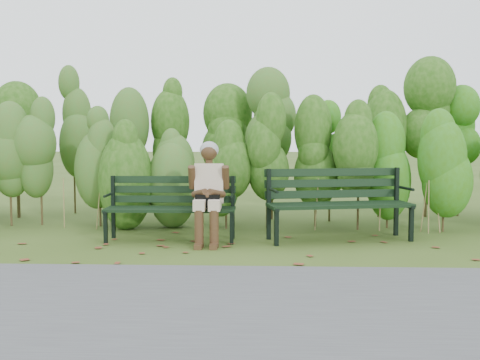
{
  "coord_description": "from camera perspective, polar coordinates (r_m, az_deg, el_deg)",
  "views": [
    {
      "loc": [
        0.27,
        -6.27,
        1.27
      ],
      "look_at": [
        0.0,
        0.35,
        0.75
      ],
      "focal_mm": 42.0,
      "sensor_mm": 36.0,
      "label": 1
    }
  ],
  "objects": [
    {
      "name": "footpath",
      "position": [
        4.27,
        -1.43,
        -12.72
      ],
      "size": [
        60.0,
        2.5,
        0.01
      ],
      "primitive_type": "cube",
      "color": "#474749",
      "rests_on": "ground"
    },
    {
      "name": "ground",
      "position": [
        6.41,
        -0.13,
        -6.95
      ],
      "size": [
        80.0,
        80.0,
        0.0
      ],
      "primitive_type": "plane",
      "color": "#374E16"
    },
    {
      "name": "bench_right",
      "position": [
        7.0,
        9.83,
        -1.78
      ],
      "size": [
        1.82,
        0.91,
        0.87
      ],
      "color": "black",
      "rests_on": "ground"
    },
    {
      "name": "hedge_band",
      "position": [
        8.14,
        0.44,
        4.39
      ],
      "size": [
        11.04,
        1.67,
        2.42
      ],
      "color": "#47381E",
      "rests_on": "ground"
    },
    {
      "name": "leaf_litter",
      "position": [
        6.35,
        4.49,
        -7.03
      ],
      "size": [
        5.33,
        2.29,
        0.01
      ],
      "color": "brown",
      "rests_on": "ground"
    },
    {
      "name": "bench_left",
      "position": [
        6.91,
        -6.97,
        -2.29
      ],
      "size": [
        1.57,
        0.53,
        0.78
      ],
      "color": "black",
      "rests_on": "ground"
    },
    {
      "name": "seated_woman",
      "position": [
        6.67,
        -3.22,
        -0.67
      ],
      "size": [
        0.49,
        0.72,
        1.21
      ],
      "color": "beige",
      "rests_on": "ground"
    }
  ]
}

